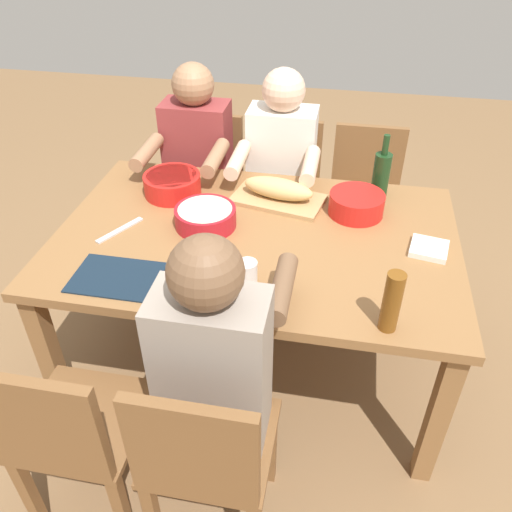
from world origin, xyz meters
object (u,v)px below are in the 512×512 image
at_px(diner_near_center, 280,169).
at_px(wine_glass, 217,274).
at_px(serving_bowl_pasta, 205,216).
at_px(cup_far_center, 248,272).
at_px(chair_near_left, 364,196).
at_px(serving_bowl_greens, 357,203).
at_px(cutting_board, 278,199).
at_px(diner_far_center, 216,364).
at_px(napkin_stack, 429,249).
at_px(chair_near_center, 284,189).
at_px(chair_far_center, 205,456).
at_px(beer_bottle, 392,302).
at_px(chair_far_right, 70,432).
at_px(serving_bowl_salad, 172,183).
at_px(wine_bottle, 381,173).
at_px(diner_near_right, 196,162).
at_px(bread_loaf, 278,188).
at_px(dining_table, 256,250).

xyz_separation_m(diner_near_center, wine_glass, (0.05, 1.09, 0.16)).
height_order(serving_bowl_pasta, cup_far_center, cup_far_center).
distance_m(chair_near_left, cup_far_center, 1.27).
bearing_deg(diner_near_center, serving_bowl_greens, 132.27).
bearing_deg(cutting_board, diner_far_center, 87.10).
relative_size(diner_near_center, napkin_stack, 8.57).
bearing_deg(serving_bowl_greens, diner_near_center, -47.73).
distance_m(chair_near_center, serving_bowl_pasta, 0.91).
bearing_deg(cutting_board, napkin_stack, 157.09).
xyz_separation_m(chair_near_left, serving_bowl_greens, (0.05, 0.62, 0.31)).
distance_m(chair_far_center, wine_glass, 0.57).
bearing_deg(diner_near_center, beer_bottle, 114.79).
bearing_deg(chair_far_right, diner_near_center, -106.38).
distance_m(serving_bowl_salad, wine_bottle, 0.94).
distance_m(chair_far_right, serving_bowl_greens, 1.41).
distance_m(wine_bottle, napkin_stack, 0.47).
relative_size(diner_near_right, serving_bowl_greens, 5.09).
relative_size(chair_near_left, bread_loaf, 2.66).
relative_size(chair_near_center, cutting_board, 2.12).
distance_m(chair_near_center, napkin_stack, 1.12).
relative_size(chair_near_center, napkin_stack, 6.07).
relative_size(diner_far_center, beer_bottle, 5.45).
height_order(cutting_board, napkin_stack, napkin_stack).
relative_size(chair_near_left, wine_bottle, 2.93).
xyz_separation_m(diner_near_right, serving_bowl_greens, (-0.84, 0.43, 0.10)).
bearing_deg(cutting_board, cup_far_center, 87.95).
xyz_separation_m(dining_table, bread_loaf, (-0.05, -0.28, 0.15)).
bearing_deg(diner_near_right, chair_near_center, -157.73).
relative_size(chair_near_center, diner_far_center, 0.71).
xyz_separation_m(diner_near_center, beer_bottle, (-0.52, 1.12, 0.15)).
height_order(wine_bottle, wine_glass, wine_bottle).
distance_m(diner_near_center, napkin_stack, 0.95).
distance_m(serving_bowl_greens, wine_bottle, 0.22).
bearing_deg(diner_far_center, chair_far_center, 90.00).
bearing_deg(chair_far_center, wine_glass, -82.80).
distance_m(serving_bowl_pasta, wine_glass, 0.48).
bearing_deg(chair_far_right, serving_bowl_greens, -127.61).
bearing_deg(diner_near_right, serving_bowl_pasta, 109.64).
xyz_separation_m(serving_bowl_pasta, cutting_board, (-0.27, -0.25, -0.04)).
relative_size(serving_bowl_greens, cutting_board, 0.59).
xyz_separation_m(dining_table, beer_bottle, (-0.52, 0.45, 0.19)).
xyz_separation_m(diner_far_center, napkin_stack, (-0.68, -0.68, 0.05)).
bearing_deg(dining_table, cup_far_center, 95.05).
bearing_deg(wine_glass, cutting_board, -98.35).
distance_m(dining_table, bread_loaf, 0.32).
height_order(chair_near_center, napkin_stack, chair_near_center).
height_order(chair_near_left, serving_bowl_greens, chair_near_left).
distance_m(serving_bowl_greens, wine_glass, 0.80).
bearing_deg(chair_far_center, diner_far_center, -90.00).
distance_m(chair_far_right, diner_far_center, 0.53).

